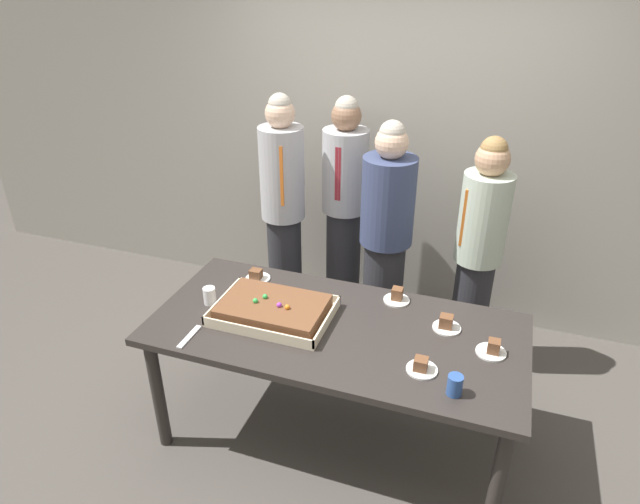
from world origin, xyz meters
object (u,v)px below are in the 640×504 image
Objects in this scene: plated_slice_far_right at (421,367)px; person_far_right_suit at (344,211)px; party_table at (335,339)px; plated_slice_center_front at (257,276)px; person_serving_front at (283,213)px; person_green_shirt_behind at (386,241)px; plated_slice_near_left at (492,349)px; plated_slice_near_right at (397,297)px; drink_cup_nearest at (210,296)px; cake_server_utensil at (189,337)px; person_striped_tie_right at (478,253)px; drink_cup_middle at (455,385)px; sheet_cake at (273,309)px; plated_slice_far_left at (446,324)px.

plated_slice_far_right is 1.63m from person_far_right_suit.
person_far_right_suit is at bearing 105.12° from party_table.
plated_slice_center_front is 0.94m from person_far_right_suit.
person_serving_front is 0.76m from person_green_shirt_behind.
party_table is 1.22m from person_serving_front.
plated_slice_far_right is (0.49, -0.20, 0.11)m from party_table.
plated_slice_near_left is 0.63m from plated_slice_near_right.
party_table is 0.69m from plated_slice_center_front.
plated_slice_near_left is at bearing 38.57° from plated_slice_far_right.
person_green_shirt_behind reaches higher than drink_cup_nearest.
person_far_right_suit reaches higher than cake_server_utensil.
person_striped_tie_right reaches higher than cake_server_utensil.
plated_slice_near_right is at bearing 35.53° from person_far_right_suit.
drink_cup_middle reaches higher than plated_slice_center_front.
drink_cup_middle is at bearing -16.31° from sheet_cake.
person_far_right_suit is at bearing 134.08° from plated_slice_near_left.
drink_cup_nearest is 1.22m from person_green_shirt_behind.
plated_slice_near_left is 1.00× the size of plated_slice_center_front.
party_table is 0.54m from plated_slice_far_right.
plated_slice_far_right is at bearing 6.65° from cake_server_utensil.
plated_slice_near_left is at bearing 3.10° from party_table.
plated_slice_near_left is 1.53m from cake_server_utensil.
person_far_right_suit is at bearing 124.24° from plated_slice_near_right.
sheet_cake reaches higher than party_table.
cake_server_utensil is at bearing -173.35° from plated_slice_far_right.
plated_slice_center_front is at bearing -11.06° from person_serving_front.
plated_slice_near_right is 1.14m from person_serving_front.
person_serving_front is at bearing 136.64° from drink_cup_middle.
plated_slice_near_left is at bearing 45.36° from person_far_right_suit.
drink_cup_nearest and drink_cup_middle have the same top height.
plated_slice_near_right is (-0.55, 0.31, 0.00)m from plated_slice_near_left.
plated_slice_near_left is 1.62m from person_far_right_suit.
plated_slice_near_right is 0.86m from plated_slice_center_front.
sheet_cake is at bearing 167.53° from plated_slice_far_right.
person_striped_tie_right is (0.39, 0.62, 0.04)m from plated_slice_near_right.
person_striped_tie_right is at bearing 70.56° from person_serving_front.
drink_cup_middle is 0.06× the size of person_striped_tie_right.
cake_server_utensil is (0.06, -0.32, -0.05)m from drink_cup_nearest.
plated_slice_near_right is 1.00× the size of plated_slice_center_front.
plated_slice_far_right is (0.24, -0.56, -0.00)m from plated_slice_near_right.
person_far_right_suit is at bearing 71.20° from drink_cup_nearest.
cake_server_utensil is (-1.24, -0.52, -0.02)m from plated_slice_far_left.
plated_slice_far_right is 1.20m from person_green_shirt_behind.
drink_cup_nearest is (-1.23, 0.18, 0.03)m from plated_slice_far_right.
sheet_cake is 0.39m from drink_cup_nearest.
cake_server_utensil is (-1.49, -0.38, -0.02)m from plated_slice_near_left.
plated_slice_near_left reaches higher than party_table.
drink_cup_middle reaches higher than plated_slice_far_left.
person_green_shirt_behind is (0.05, 0.91, 0.17)m from party_table.
drink_cup_middle is at bearing 27.13° from person_serving_front.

